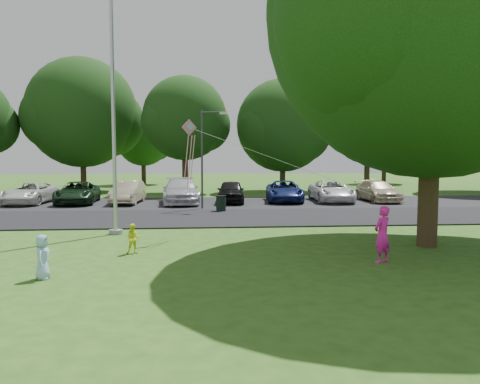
{
  "coord_description": "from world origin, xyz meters",
  "views": [
    {
      "loc": [
        -0.34,
        -12.3,
        2.9
      ],
      "look_at": [
        1.0,
        4.0,
        1.6
      ],
      "focal_mm": 35.0,
      "sensor_mm": 36.0,
      "label": 1
    }
  ],
  "objects": [
    {
      "name": "parking_strip",
      "position": [
        0.0,
        15.5,
        0.03
      ],
      "size": [
        42.0,
        7.0,
        0.06
      ],
      "primitive_type": "cube",
      "color": "black",
      "rests_on": "ground"
    },
    {
      "name": "parked_cars",
      "position": [
        -0.15,
        15.51,
        0.72
      ],
      "size": [
        22.86,
        5.47,
        1.46
      ],
      "color": "silver",
      "rests_on": "ground"
    },
    {
      "name": "street_lamp",
      "position": [
        -0.13,
        12.43,
        3.15
      ],
      "size": [
        1.41,
        0.67,
        5.25
      ],
      "rotation": [
        0.0,
        0.0,
        -0.38
      ],
      "color": "#3F3F44",
      "rests_on": "ground"
    },
    {
      "name": "park_road",
      "position": [
        0.0,
        9.0,
        0.03
      ],
      "size": [
        60.0,
        6.0,
        0.06
      ],
      "primitive_type": "cube",
      "color": "black",
      "rests_on": "ground"
    },
    {
      "name": "woman",
      "position": [
        4.49,
        -0.23,
        0.77
      ],
      "size": [
        0.67,
        0.61,
        1.53
      ],
      "primitive_type": "imported",
      "rotation": [
        0.0,
        0.0,
        3.72
      ],
      "color": "#FF21B0",
      "rests_on": "ground"
    },
    {
      "name": "kite",
      "position": [
        -0.59,
        3.77,
        3.34
      ],
      "size": [
        5.5,
        4.37,
        2.42
      ],
      "rotation": [
        0.0,
        0.0,
        0.49
      ],
      "color": "pink",
      "rests_on": "ground"
    },
    {
      "name": "trash_can",
      "position": [
        0.63,
        11.29,
        0.42
      ],
      "size": [
        0.53,
        0.53,
        0.84
      ],
      "rotation": [
        0.0,
        0.0,
        -0.35
      ],
      "color": "black",
      "rests_on": "ground"
    },
    {
      "name": "ground",
      "position": [
        0.0,
        0.0,
        0.0
      ],
      "size": [
        120.0,
        120.0,
        0.0
      ],
      "primitive_type": "plane",
      "color": "#2C5A17",
      "rests_on": "ground"
    },
    {
      "name": "horizon_trees",
      "position": [
        4.06,
        33.88,
        4.3
      ],
      "size": [
        77.46,
        7.2,
        7.02
      ],
      "color": "#332316",
      "rests_on": "ground"
    },
    {
      "name": "child_yellow",
      "position": [
        -2.36,
        1.48,
        0.44
      ],
      "size": [
        0.46,
        0.38,
        0.89
      ],
      "primitive_type": "imported",
      "rotation": [
        0.0,
        0.0,
        0.1
      ],
      "color": "#F0FF28",
      "rests_on": "ground"
    },
    {
      "name": "big_tree",
      "position": [
        6.71,
        1.78,
        7.04
      ],
      "size": [
        10.88,
        10.36,
        12.51
      ],
      "rotation": [
        0.0,
        0.0,
        0.05
      ],
      "color": "#332316",
      "rests_on": "ground"
    },
    {
      "name": "flagpole",
      "position": [
        -3.5,
        5.0,
        4.17
      ],
      "size": [
        0.5,
        0.5,
        10.0
      ],
      "color": "#B7BABF",
      "rests_on": "ground"
    },
    {
      "name": "child_blue",
      "position": [
        -4.07,
        -1.2,
        0.52
      ],
      "size": [
        0.35,
        0.52,
        1.05
      ],
      "primitive_type": "imported",
      "rotation": [
        0.0,
        0.0,
        1.61
      ],
      "color": "#9ECAF2",
      "rests_on": "ground"
    },
    {
      "name": "tree_row",
      "position": [
        1.59,
        24.23,
        5.71
      ],
      "size": [
        64.35,
        11.94,
        10.88
      ],
      "color": "#332316",
      "rests_on": "ground"
    }
  ]
}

